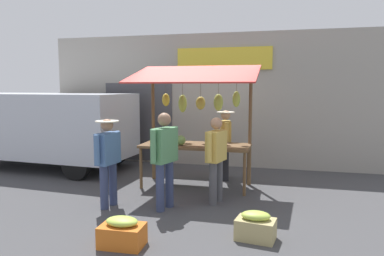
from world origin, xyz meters
The scene contains 10 objects.
ground_plane centered at (0.00, 0.00, 0.00)m, with size 40.00×40.00×0.00m, color #424244.
street_backdrop centered at (0.04, -2.20, 1.70)m, with size 9.00×0.30×3.40m.
market_stall centered at (0.01, -0.04, 1.55)m, with size 2.50×1.46×2.50m.
vendor_with_sunhat centered at (-0.50, -0.75, 0.89)m, with size 0.40×0.65×1.53m.
shopper_in_grey_tee centered at (0.18, 1.46, 0.94)m, with size 0.35×0.67×1.63m.
shopper_with_ponytail centered at (1.15, 1.58, 0.88)m, with size 0.39×0.65×1.51m.
shopper_in_striped_shirt centered at (-0.59, 0.93, 0.86)m, with size 0.32×0.65×1.52m.
parked_van centered at (4.28, -0.82, 1.12)m, with size 4.51×2.14×1.88m.
produce_crate_near centered at (0.26, 2.96, 0.18)m, with size 0.57×0.39×0.39m.
produce_crate_side centered at (-1.39, 2.33, 0.18)m, with size 0.56×0.41×0.39m.
Camera 1 is at (-1.70, 7.05, 2.05)m, focal length 33.74 mm.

